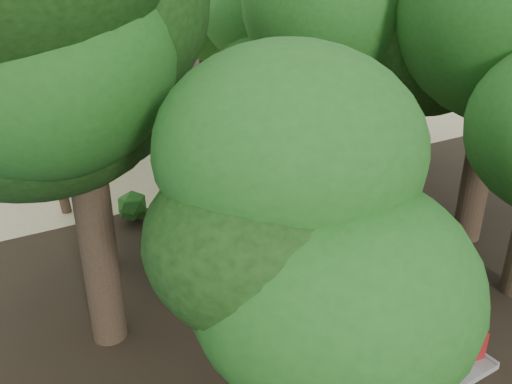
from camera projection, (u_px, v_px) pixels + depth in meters
ground at (294, 262)px, 12.52m from camera, size 120.00×120.00×0.00m
sand_beach at (110, 120)px, 25.10m from camera, size 40.00×22.00×0.02m
boardwalk at (273, 243)px, 13.28m from camera, size 2.00×12.00×0.12m
backpack_left_a at (410, 365)px, 8.42m from camera, size 0.49×0.40×0.80m
backpack_left_b at (399, 348)px, 8.85m from camera, size 0.47×0.39×0.75m
backpack_left_c at (368, 327)px, 9.39m from camera, size 0.46×0.37×0.75m
backpack_left_d at (320, 298)px, 10.41m from camera, size 0.41×0.34×0.55m
backpack_right_a at (475, 343)px, 9.08m from camera, size 0.39×0.31×0.63m
backpack_right_b at (446, 326)px, 9.44m from camera, size 0.41×0.29×0.73m
backpack_right_c at (407, 301)px, 10.20m from camera, size 0.45×0.36×0.69m
backpack_right_d at (396, 292)px, 10.65m from camera, size 0.36×0.27×0.53m
duffel_right_khaki at (381, 286)px, 10.97m from camera, size 0.53×0.67×0.39m
duffel_right_black at (356, 269)px, 11.57m from camera, size 0.54×0.75×0.43m
suitcase_on_boardwalk at (342, 305)px, 10.17m from camera, size 0.40×0.24×0.59m
lone_suitcase_on_sand at (181, 156)px, 19.05m from camera, size 0.42×0.27×0.63m
hat_brown at (403, 329)px, 8.69m from camera, size 0.37×0.37×0.11m
hat_white at (366, 308)px, 9.22m from camera, size 0.39×0.39×0.13m
kayak at (55, 160)px, 19.04m from camera, size 1.40×3.26×0.32m
sun_lounger at (211, 138)px, 21.29m from camera, size 1.29×1.95×0.60m
tree_right_b at (500, 47)px, 11.75m from camera, size 5.67×5.67×10.13m
tree_right_c at (370, 40)px, 13.45m from camera, size 5.82×5.82×10.08m
tree_right_d at (368, 1)px, 15.88m from camera, size 6.44×6.44×11.82m
tree_right_e at (281, 53)px, 17.94m from camera, size 4.56×4.56×8.20m
tree_right_f at (302, 26)px, 20.88m from camera, size 5.32×5.32×9.49m
tree_left_a at (295, 283)px, 6.09m from camera, size 3.73×3.73×6.21m
tree_left_b at (77, 100)px, 8.08m from camera, size 5.25×5.25×9.46m
tree_left_c at (87, 123)px, 10.99m from camera, size 4.16×4.16×7.23m
tree_back_a at (67, 41)px, 21.64m from camera, size 4.72×4.72×8.17m
tree_back_b at (145, 19)px, 23.97m from camera, size 5.36×5.36×9.58m
tree_back_c at (203, 24)px, 26.02m from camera, size 4.92×4.92×8.86m
palm_right_a at (266, 65)px, 16.52m from camera, size 4.62×4.62×7.87m
palm_right_b at (242, 27)px, 21.09m from camera, size 4.85×4.85×9.37m
palm_right_c at (183, 62)px, 22.63m from camera, size 3.88×3.88×6.17m
palm_left_a at (42, 109)px, 13.76m from camera, size 4.07×4.07×6.47m
rock_left_a at (322, 377)px, 8.72m from camera, size 0.42×0.38×0.23m
rock_left_b at (256, 328)px, 9.97m from camera, size 0.41×0.37×0.23m
rock_left_c at (236, 260)px, 12.32m from camera, size 0.54×0.49×0.30m
rock_left_d at (164, 236)px, 13.61m from camera, size 0.34×0.31×0.19m
rock_right_a at (455, 298)px, 10.87m from camera, size 0.44×0.40×0.24m
rock_right_b at (399, 252)px, 12.72m from camera, size 0.51×0.46×0.28m
rock_right_c at (307, 222)px, 14.42m from camera, size 0.28×0.26×0.16m
shrub_left_a at (274, 331)px, 9.26m from camera, size 1.14×1.14×1.03m
shrub_left_b at (195, 256)px, 12.00m from camera, size 0.91×0.91×0.81m
shrub_left_c at (130, 207)px, 14.28m from camera, size 1.17×1.17×1.05m
shrub_right_a at (459, 275)px, 11.09m from camera, size 1.08×1.08×0.97m
shrub_right_b at (329, 190)px, 15.29m from camera, size 1.34×1.34×1.20m
shrub_right_c at (250, 172)px, 17.35m from camera, size 0.80×0.80×0.72m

